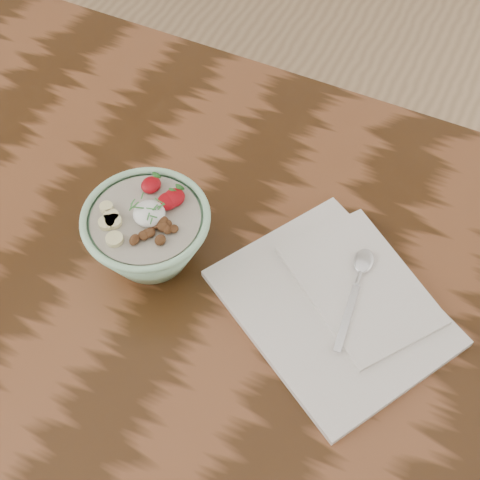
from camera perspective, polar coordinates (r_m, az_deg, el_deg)
name	(u,v)px	position (r cm, az deg, el deg)	size (l,w,h in cm)	color
table	(193,310)	(101.03, -4.05, -5.96)	(160.00, 90.00, 75.00)	#381F0E
breakfast_bowl	(149,233)	(90.64, -7.81, 0.58)	(17.14, 17.14, 11.36)	#A2DAAD
napkin	(338,302)	(90.81, 8.38, -5.29)	(36.58, 34.59, 1.77)	white
spoon	(360,274)	(91.92, 10.17, -2.91)	(3.58, 16.55, 0.86)	silver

